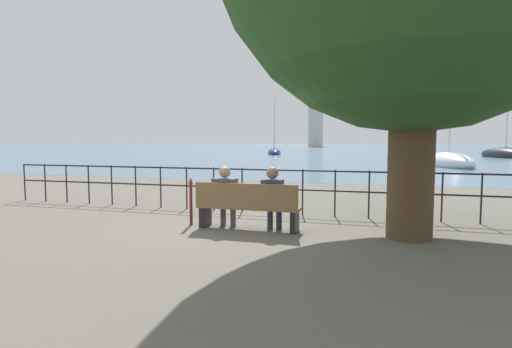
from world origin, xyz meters
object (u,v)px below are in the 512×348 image
at_px(sailboat_1, 274,152).
at_px(seated_person_right, 273,195).
at_px(sailboat_0, 449,162).
at_px(park_bench, 247,207).
at_px(harbor_lighthouse, 316,108).
at_px(sailboat_3, 506,154).
at_px(closed_umbrella, 191,199).
at_px(seated_person_left, 225,194).

bearing_deg(sailboat_1, seated_person_right, -92.34).
bearing_deg(sailboat_0, seated_person_right, -122.69).
relative_size(park_bench, harbor_lighthouse, 0.07).
bearing_deg(sailboat_3, park_bench, -127.33).
bearing_deg(park_bench, sailboat_1, 103.42).
distance_m(closed_umbrella, harbor_lighthouse, 128.15).
xyz_separation_m(seated_person_left, sailboat_0, (7.51, 22.19, -0.34)).
height_order(park_bench, sailboat_3, sailboat_3).
xyz_separation_m(seated_person_left, sailboat_3, (16.06, 41.07, -0.31)).
bearing_deg(harbor_lighthouse, seated_person_left, -82.54).
height_order(sailboat_3, harbor_lighthouse, harbor_lighthouse).
bearing_deg(seated_person_right, sailboat_1, 104.02).
relative_size(sailboat_1, sailboat_3, 0.60).
relative_size(sailboat_0, sailboat_3, 0.73).
xyz_separation_m(seated_person_left, harbor_lighthouse, (-16.57, 126.58, 12.10)).
height_order(closed_umbrella, sailboat_1, sailboat_1).
height_order(seated_person_right, sailboat_1, sailboat_1).
relative_size(closed_umbrella, sailboat_0, 0.10).
bearing_deg(closed_umbrella, harbor_lighthouse, 97.13).
xyz_separation_m(seated_person_right, closed_umbrella, (-1.69, 0.01, -0.14)).
relative_size(closed_umbrella, harbor_lighthouse, 0.03).
bearing_deg(seated_person_right, closed_umbrella, 179.83).
relative_size(seated_person_left, sailboat_3, 0.09).
xyz_separation_m(seated_person_right, sailboat_1, (-11.12, 44.54, -0.39)).
height_order(closed_umbrella, sailboat_0, sailboat_0).
xyz_separation_m(sailboat_0, sailboat_3, (8.54, 18.88, 0.03)).
bearing_deg(sailboat_3, closed_umbrella, -128.84).
distance_m(park_bench, harbor_lighthouse, 128.40).
distance_m(sailboat_1, sailboat_3, 26.46).
distance_m(seated_person_right, sailboat_3, 43.76).
distance_m(park_bench, seated_person_right, 0.54).
bearing_deg(sailboat_3, harbor_lighthouse, 94.29).
relative_size(sailboat_1, harbor_lighthouse, 0.29).
height_order(sailboat_0, sailboat_1, sailboat_0).
relative_size(sailboat_0, sailboat_1, 1.20).
bearing_deg(sailboat_0, seated_person_left, -124.92).
relative_size(seated_person_left, sailboat_1, 0.15).
height_order(seated_person_right, closed_umbrella, seated_person_right).
distance_m(seated_person_left, harbor_lighthouse, 128.23).
distance_m(seated_person_left, seated_person_right, 0.95).
relative_size(sailboat_0, harbor_lighthouse, 0.35).
xyz_separation_m(seated_person_right, sailboat_0, (6.56, 22.19, -0.35)).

